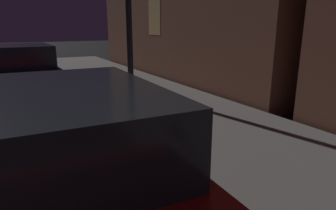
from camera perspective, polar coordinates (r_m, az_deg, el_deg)
car_red at (r=2.69m, az=-21.36°, el=-11.83°), size 2.18×4.14×1.43m
car_blue at (r=8.34m, az=-26.87°, el=5.38°), size 2.04×4.32×1.43m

